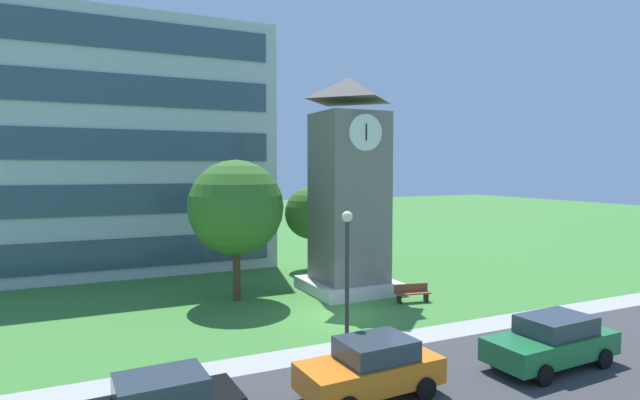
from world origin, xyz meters
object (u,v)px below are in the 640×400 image
parked_car_orange (371,367)px  park_bench (412,293)px  clock_tower (349,196)px  tree_near_tower (236,208)px  tree_by_building (311,213)px  street_lamp (347,270)px  parked_car_green (552,341)px

parked_car_orange → park_bench: bearing=48.6°
clock_tower → tree_near_tower: size_ratio=1.62×
tree_by_building → tree_near_tower: size_ratio=0.77×
street_lamp → parked_car_orange: bearing=-99.1°
park_bench → tree_near_tower: tree_near_tower is taller
clock_tower → park_bench: (1.77, -3.36, -4.68)m
tree_by_building → parked_car_green: 18.67m
tree_near_tower → parked_car_orange: bearing=-87.3°
tree_near_tower → street_lamp: bearing=-84.7°
street_lamp → clock_tower: bearing=61.5°
tree_by_building → parked_car_green: (0.66, -18.44, -2.83)m
clock_tower → park_bench: 6.02m
clock_tower → street_lamp: clock_tower is taller
clock_tower → parked_car_green: clock_tower is taller
tree_by_building → parked_car_green: bearing=-88.0°
tree_near_tower → parked_car_orange: 12.83m
clock_tower → parked_car_orange: clock_tower is taller
parked_car_green → tree_by_building: bearing=92.0°
clock_tower → tree_near_tower: clock_tower is taller
tree_by_building → parked_car_orange: tree_by_building is taller
street_lamp → tree_near_tower: bearing=95.3°
parked_car_green → tree_near_tower: bearing=119.4°
park_bench → parked_car_orange: parked_car_orange is taller
tree_by_building → tree_near_tower: tree_near_tower is taller
park_bench → clock_tower: bearing=117.8°
tree_by_building → tree_near_tower: (-6.56, -5.61, 0.97)m
clock_tower → parked_car_orange: (-5.43, -11.54, -4.28)m
park_bench → tree_near_tower: size_ratio=0.26×
park_bench → tree_by_building: (-1.23, 9.66, 3.24)m
park_bench → tree_by_building: tree_by_building is taller
clock_tower → street_lamp: 10.82m
parked_car_orange → tree_near_tower: bearing=92.7°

